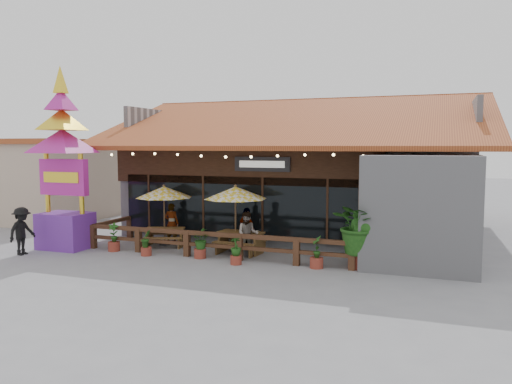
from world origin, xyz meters
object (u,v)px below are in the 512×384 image
at_px(umbrella_left, 164,192).
at_px(picnic_table_left, 165,234).
at_px(thai_sign_tower, 63,146).
at_px(tropical_plant, 359,226).
at_px(umbrella_right, 235,193).
at_px(picnic_table_right, 241,239).
at_px(pedestrian, 22,231).

relative_size(umbrella_left, picnic_table_left, 1.30).
height_order(thai_sign_tower, tropical_plant, thai_sign_tower).
bearing_deg(umbrella_left, umbrella_right, -4.10).
bearing_deg(picnic_table_right, tropical_plant, -10.69).
distance_m(umbrella_right, picnic_table_right, 1.67).
height_order(umbrella_right, pedestrian, umbrella_right).
height_order(picnic_table_left, pedestrian, pedestrian).
distance_m(umbrella_left, tropical_plant, 7.86).
relative_size(umbrella_right, picnic_table_left, 1.54).
distance_m(picnic_table_left, pedestrian, 5.07).
xyz_separation_m(umbrella_left, tropical_plant, (7.74, -1.19, -0.71)).
xyz_separation_m(thai_sign_tower, tropical_plant, (10.92, 0.67, -2.52)).
relative_size(umbrella_right, picnic_table_right, 1.63).
xyz_separation_m(umbrella_right, picnic_table_right, (0.26, -0.15, -1.64)).
bearing_deg(picnic_table_left, picnic_table_right, -2.35).
xyz_separation_m(umbrella_left, umbrella_right, (3.11, -0.22, 0.09)).
xyz_separation_m(umbrella_left, picnic_table_right, (3.38, -0.37, -1.55)).
height_order(tropical_plant, pedestrian, tropical_plant).
height_order(picnic_table_right, thai_sign_tower, thai_sign_tower).
height_order(umbrella_right, picnic_table_right, umbrella_right).
bearing_deg(umbrella_right, thai_sign_tower, -165.37).
relative_size(thai_sign_tower, tropical_plant, 3.07).
bearing_deg(umbrella_right, umbrella_left, 175.90).
height_order(umbrella_left, tropical_plant, tropical_plant).
bearing_deg(picnic_table_left, umbrella_left, 123.79).
bearing_deg(pedestrian, picnic_table_right, -67.89).
bearing_deg(umbrella_right, picnic_table_left, -179.73).
relative_size(picnic_table_left, pedestrian, 1.07).
height_order(umbrella_right, thai_sign_tower, thai_sign_tower).
bearing_deg(umbrella_left, thai_sign_tower, -149.64).
bearing_deg(tropical_plant, pedestrian, -169.62).
relative_size(umbrella_left, picnic_table_right, 1.38).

